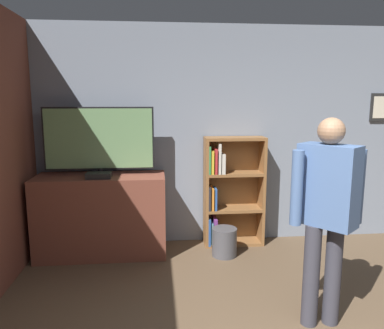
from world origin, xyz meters
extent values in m
cube|color=gray|center=(0.00, 3.10, 1.35)|extent=(6.97, 0.06, 2.70)
cube|color=black|center=(1.84, 3.06, 1.71)|extent=(0.28, 0.02, 0.35)
cube|color=beige|center=(1.84, 3.04, 1.71)|extent=(0.22, 0.01, 0.28)
cube|color=brown|center=(-1.68, 2.74, 0.47)|extent=(1.47, 0.58, 0.94)
cylinder|color=black|center=(-1.68, 2.80, 0.96)|extent=(0.22, 0.22, 0.03)
cylinder|color=black|center=(-1.68, 2.80, 1.00)|extent=(0.06, 0.06, 0.05)
cube|color=black|center=(-1.68, 2.80, 1.37)|extent=(1.24, 0.04, 0.72)
cube|color=#6B9360|center=(-1.68, 2.78, 1.37)|extent=(1.21, 0.01, 0.68)
cube|color=black|center=(-1.68, 2.61, 0.97)|extent=(0.27, 0.18, 0.06)
cube|color=brown|center=(-0.44, 2.91, 0.68)|extent=(0.04, 0.28, 1.36)
cube|color=brown|center=(0.27, 2.91, 0.68)|extent=(0.04, 0.28, 1.36)
cube|color=brown|center=(-0.09, 3.04, 0.68)|extent=(0.74, 0.01, 1.36)
cube|color=brown|center=(-0.09, 2.91, 0.02)|extent=(0.67, 0.28, 0.04)
cube|color=brown|center=(-0.09, 2.91, 0.45)|extent=(0.67, 0.28, 0.04)
cube|color=brown|center=(-0.09, 2.91, 0.90)|extent=(0.67, 0.28, 0.04)
cube|color=brown|center=(-0.09, 2.91, 1.34)|extent=(0.67, 0.28, 0.04)
cube|color=#2D569E|center=(-0.40, 2.88, 0.19)|extent=(0.03, 0.22, 0.35)
cube|color=#5B8E99|center=(-0.37, 2.90, 0.16)|extent=(0.02, 0.25, 0.29)
cube|color=#7A3889|center=(-0.33, 2.89, 0.19)|extent=(0.04, 0.24, 0.34)
cube|color=#99663D|center=(-0.29, 2.88, 0.15)|extent=(0.02, 0.22, 0.26)
cube|color=#232328|center=(-0.40, 2.88, 0.62)|extent=(0.03, 0.22, 0.30)
cube|color=orange|center=(-0.37, 2.88, 0.61)|extent=(0.03, 0.21, 0.28)
cube|color=#2D569E|center=(-0.33, 2.87, 0.61)|extent=(0.02, 0.21, 0.27)
cube|color=#338447|center=(-0.41, 2.89, 1.09)|extent=(0.02, 0.23, 0.34)
cube|color=gold|center=(-0.37, 2.90, 1.06)|extent=(0.03, 0.26, 0.28)
cube|color=red|center=(-0.33, 2.89, 1.07)|extent=(0.03, 0.23, 0.30)
cube|color=beige|center=(-0.29, 2.87, 1.10)|extent=(0.03, 0.20, 0.36)
cube|color=beige|center=(-0.24, 2.90, 1.04)|extent=(0.04, 0.26, 0.24)
cylinder|color=#383842|center=(0.18, 1.15, 0.42)|extent=(0.13, 0.13, 0.84)
cylinder|color=#383842|center=(0.36, 1.15, 0.42)|extent=(0.13, 0.13, 0.84)
cube|color=#4C6B9E|center=(0.27, 1.15, 1.16)|extent=(0.45, 0.48, 0.63)
sphere|color=#9E7556|center=(0.27, 1.15, 1.57)|extent=(0.20, 0.20, 0.20)
cylinder|color=#4C6B9E|center=(0.52, 1.15, 1.14)|extent=(0.09, 0.09, 0.58)
cylinder|color=#4C6B9E|center=(0.03, 1.15, 1.14)|extent=(0.09, 0.09, 0.58)
cylinder|color=#4C4C51|center=(-0.26, 2.55, 0.17)|extent=(0.29, 0.29, 0.33)
camera|label=1|loc=(-1.03, -1.54, 1.81)|focal=35.00mm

